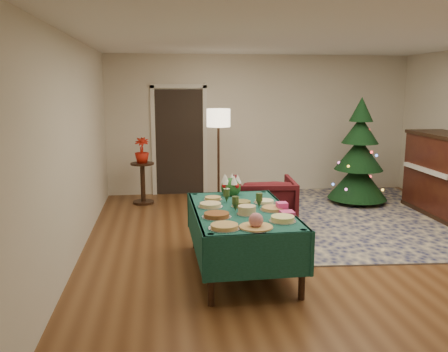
{
  "coord_description": "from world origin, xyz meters",
  "views": [
    {
      "loc": [
        -1.93,
        -5.72,
        2.11
      ],
      "look_at": [
        -1.12,
        0.44,
        0.92
      ],
      "focal_mm": 38.0,
      "sensor_mm": 36.0,
      "label": 1
    }
  ],
  "objects": [
    {
      "name": "platter_2",
      "position": [
        -0.72,
        -1.13,
        0.76
      ],
      "size": [
        0.28,
        0.28,
        0.06
      ],
      "color": "silver",
      "rests_on": "buffet_table"
    },
    {
      "name": "floor_lamp",
      "position": [
        -0.95,
        2.55,
        1.45
      ],
      "size": [
        0.42,
        0.42,
        1.71
      ],
      "color": "#A57F3F",
      "rests_on": "ground"
    },
    {
      "name": "centerpiece",
      "position": [
        -1.07,
        0.14,
        0.86
      ],
      "size": [
        0.26,
        0.26,
        0.3
      ],
      "color": "#1E4C1E",
      "rests_on": "buffet_table"
    },
    {
      "name": "platter_3",
      "position": [
        -1.38,
        -0.88,
        0.75
      ],
      "size": [
        0.32,
        0.32,
        0.05
      ],
      "color": "silver",
      "rests_on": "buffet_table"
    },
    {
      "name": "side_table",
      "position": [
        -2.3,
        2.78,
        0.36
      ],
      "size": [
        0.42,
        0.42,
        0.75
      ],
      "color": "black",
      "rests_on": "ground"
    },
    {
      "name": "buffet_table",
      "position": [
        -1.06,
        -0.58,
        0.58
      ],
      "size": [
        1.13,
        1.89,
        0.73
      ],
      "color": "black",
      "rests_on": "ground"
    },
    {
      "name": "goblet_1",
      "position": [
        -0.84,
        -0.53,
        0.82
      ],
      "size": [
        0.08,
        0.08,
        0.17
      ],
      "color": "#2D471E",
      "rests_on": "buffet_table"
    },
    {
      "name": "gift_box",
      "position": [
        -0.62,
        -0.7,
        0.78
      ],
      "size": [
        0.12,
        0.12,
        0.1
      ],
      "primitive_type": "cube",
      "rotation": [
        0.0,
        0.0,
        0.02
      ],
      "color": "#E8408D",
      "rests_on": "buffet_table"
    },
    {
      "name": "platter_4",
      "position": [
        -1.04,
        -0.81,
        0.78
      ],
      "size": [
        0.23,
        0.23,
        0.1
      ],
      "color": "silver",
      "rests_on": "buffet_table"
    },
    {
      "name": "platter_6",
      "position": [
        -1.4,
        -0.44,
        0.75
      ],
      "size": [
        0.29,
        0.29,
        0.05
      ],
      "color": "silver",
      "rests_on": "buffet_table"
    },
    {
      "name": "christmas_tree",
      "position": [
        1.56,
        2.29,
        0.86
      ],
      "size": [
        1.09,
        1.09,
        1.92
      ],
      "color": "black",
      "rests_on": "ground"
    },
    {
      "name": "platter_7",
      "position": [
        -1.04,
        -0.47,
        0.76
      ],
      "size": [
        0.25,
        0.25,
        0.07
      ],
      "color": "silver",
      "rests_on": "buffet_table"
    },
    {
      "name": "platter_0",
      "position": [
        -1.35,
        -1.29,
        0.75
      ],
      "size": [
        0.32,
        0.32,
        0.05
      ],
      "color": "silver",
      "rests_on": "buffet_table"
    },
    {
      "name": "platter_5",
      "position": [
        -0.71,
        -0.68,
        0.75
      ],
      "size": [
        0.29,
        0.29,
        0.04
      ],
      "color": "silver",
      "rests_on": "buffet_table"
    },
    {
      "name": "potted_plant",
      "position": [
        -2.3,
        2.78,
        0.87
      ],
      "size": [
        0.25,
        0.45,
        0.25
      ],
      "primitive_type": "imported",
      "color": "#B81B0D",
      "rests_on": "side_table"
    },
    {
      "name": "piano",
      "position": [
        2.65,
        1.34,
        0.66
      ],
      "size": [
        0.75,
        1.57,
        1.35
      ],
      "color": "black",
      "rests_on": "ground"
    },
    {
      "name": "platter_9",
      "position": [
        -1.33,
        -0.1,
        0.75
      ],
      "size": [
        0.23,
        0.23,
        0.04
      ],
      "color": "silver",
      "rests_on": "buffet_table"
    },
    {
      "name": "room_shell",
      "position": [
        0.0,
        0.0,
        1.35
      ],
      "size": [
        7.0,
        7.0,
        7.0
      ],
      "color": "#593319",
      "rests_on": "ground"
    },
    {
      "name": "napkin_stack",
      "position": [
        -0.6,
        -0.87,
        0.75
      ],
      "size": [
        0.15,
        0.15,
        0.04
      ],
      "primitive_type": "cube",
      "rotation": [
        0.0,
        0.0,
        0.02
      ],
      "color": "#E13E84",
      "rests_on": "buffet_table"
    },
    {
      "name": "rug",
      "position": [
        1.1,
        1.4,
        0.01
      ],
      "size": [
        3.49,
        4.42,
        0.02
      ],
      "primitive_type": "cube",
      "rotation": [
        0.0,
        0.0,
        -0.07
      ],
      "color": "#121845",
      "rests_on": "ground"
    },
    {
      "name": "goblet_2",
      "position": [
        -1.14,
        -0.65,
        0.82
      ],
      "size": [
        0.08,
        0.08,
        0.17
      ],
      "color": "#2D471E",
      "rests_on": "buffet_table"
    },
    {
      "name": "goblet_0",
      "position": [
        -1.18,
        -0.24,
        0.82
      ],
      "size": [
        0.08,
        0.08,
        0.17
      ],
      "color": "#2D471E",
      "rests_on": "buffet_table"
    },
    {
      "name": "armchair",
      "position": [
        -0.47,
        0.89,
        0.44
      ],
      "size": [
        0.91,
        0.86,
        0.88
      ],
      "primitive_type": "imported",
      "rotation": [
        0.0,
        0.0,
        3.07
      ],
      "color": "#480F14",
      "rests_on": "ground"
    },
    {
      "name": "platter_8",
      "position": [
        -0.74,
        -0.34,
        0.75
      ],
      "size": [
        0.26,
        0.26,
        0.04
      ],
      "color": "silver",
      "rests_on": "buffet_table"
    },
    {
      "name": "doorway",
      "position": [
        -1.6,
        3.48,
        1.1
      ],
      "size": [
        1.08,
        0.04,
        2.16
      ],
      "color": "black",
      "rests_on": "ground"
    },
    {
      "name": "platter_1",
      "position": [
        -1.04,
        -1.32,
        0.79
      ],
      "size": [
        0.34,
        0.34,
        0.16
      ],
      "color": "silver",
      "rests_on": "buffet_table"
    }
  ]
}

